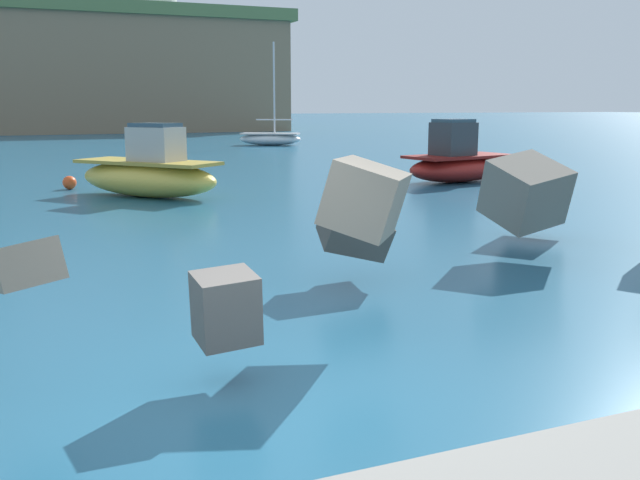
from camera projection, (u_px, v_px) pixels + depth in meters
name	position (u px, v px, depth m)	size (l,w,h in m)	color
ground_plane	(260.00, 405.00, 6.49)	(400.00, 400.00, 0.00)	#235B7A
breakwater_jetty	(276.00, 238.00, 8.31)	(30.44, 8.34, 2.57)	gray
boat_near_left	(270.00, 138.00, 47.63)	(4.45, 3.52, 6.79)	white
boat_near_centre	(458.00, 162.00, 25.06)	(4.56, 2.69, 2.22)	maroon
boat_near_right	(149.00, 173.00, 20.97)	(4.39, 4.85, 2.19)	#EAC64C
mooring_buoy_inner	(70.00, 183.00, 22.93)	(0.44, 0.44, 0.44)	#E54C1E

